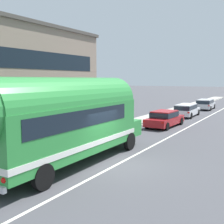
# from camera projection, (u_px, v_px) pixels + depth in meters

# --- Properties ---
(ground_plane) EXTENTS (300.00, 300.00, 0.00)m
(ground_plane) POSITION_uv_depth(u_px,v_px,m) (116.00, 165.00, 13.37)
(ground_plane) COLOR #424247
(lane_markings) EXTENTS (4.05, 80.00, 0.01)m
(lane_markings) POSITION_uv_depth(u_px,v_px,m) (166.00, 126.00, 24.55)
(lane_markings) COLOR silver
(lane_markings) RESTS_ON ground
(sidewalk_slab) EXTENTS (2.09, 90.00, 0.15)m
(sidewalk_slab) POSITION_uv_depth(u_px,v_px,m) (123.00, 125.00, 24.42)
(sidewalk_slab) COLOR #9E9B93
(sidewalk_slab) RESTS_ON ground
(painted_bus) EXTENTS (2.62, 11.46, 4.12)m
(painted_bus) POSITION_uv_depth(u_px,v_px,m) (62.00, 118.00, 12.83)
(painted_bus) COLOR #2D8C3D
(painted_bus) RESTS_ON ground
(car_lead) EXTENTS (2.09, 4.87, 1.37)m
(car_lead) POSITION_uv_depth(u_px,v_px,m) (165.00, 118.00, 24.14)
(car_lead) COLOR #A5191E
(car_lead) RESTS_ON ground
(car_second) EXTENTS (1.98, 4.87, 1.37)m
(car_second) POSITION_uv_depth(u_px,v_px,m) (187.00, 109.00, 30.66)
(car_second) COLOR white
(car_second) RESTS_ON ground
(car_third) EXTENTS (2.10, 4.67, 1.37)m
(car_third) POSITION_uv_depth(u_px,v_px,m) (205.00, 104.00, 37.87)
(car_third) COLOR silver
(car_third) RESTS_ON ground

